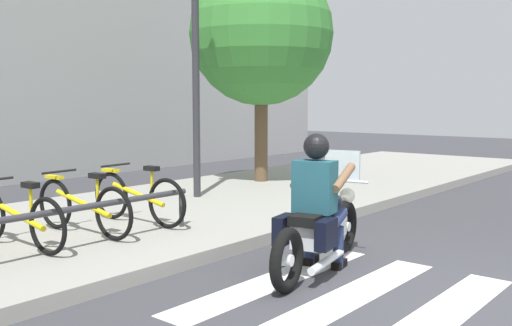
# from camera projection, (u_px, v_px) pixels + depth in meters

# --- Properties ---
(ground_plane) EXTENTS (48.00, 48.00, 0.00)m
(ground_plane) POSITION_uv_depth(u_px,v_px,m) (455.00, 305.00, 4.90)
(ground_plane) COLOR #38383D
(sidewalk) EXTENTS (24.00, 4.40, 0.15)m
(sidewalk) POSITION_uv_depth(u_px,v_px,m) (117.00, 223.00, 7.89)
(sidewalk) COLOR gray
(sidewalk) RESTS_ON ground
(crosswalk_stripe_2) EXTENTS (2.80, 0.40, 0.01)m
(crosswalk_stripe_2) POSITION_uv_depth(u_px,v_px,m) (435.00, 319.00, 4.57)
(crosswalk_stripe_2) COLOR white
(crosswalk_stripe_2) RESTS_ON ground
(crosswalk_stripe_3) EXTENTS (2.80, 0.40, 0.01)m
(crosswalk_stripe_3) POSITION_uv_depth(u_px,v_px,m) (348.00, 298.00, 5.08)
(crosswalk_stripe_3) COLOR white
(crosswalk_stripe_3) RESTS_ON ground
(crosswalk_stripe_4) EXTENTS (2.80, 0.40, 0.01)m
(crosswalk_stripe_4) POSITION_uv_depth(u_px,v_px,m) (276.00, 280.00, 5.59)
(crosswalk_stripe_4) COLOR white
(crosswalk_stripe_4) RESTS_ON ground
(motorcycle) EXTENTS (2.18, 0.83, 1.19)m
(motorcycle) POSITION_uv_depth(u_px,v_px,m) (321.00, 227.00, 5.90)
(motorcycle) COLOR black
(motorcycle) RESTS_ON ground
(rider) EXTENTS (0.70, 0.63, 1.42)m
(rider) POSITION_uv_depth(u_px,v_px,m) (318.00, 193.00, 5.79)
(rider) COLOR #1E4C59
(rider) RESTS_ON ground
(bicycle_1) EXTENTS (0.48, 1.69, 0.74)m
(bicycle_1) POSITION_uv_depth(u_px,v_px,m) (17.00, 217.00, 6.18)
(bicycle_1) COLOR black
(bicycle_1) RESTS_ON sidewalk
(bicycle_2) EXTENTS (0.48, 1.70, 0.76)m
(bicycle_2) POSITION_uv_depth(u_px,v_px,m) (83.00, 206.00, 6.81)
(bicycle_2) COLOR black
(bicycle_2) RESTS_ON sidewalk
(bicycle_3) EXTENTS (0.48, 1.67, 0.77)m
(bicycle_3) POSITION_uv_depth(u_px,v_px,m) (138.00, 197.00, 7.44)
(bicycle_3) COLOR black
(bicycle_3) RESTS_ON sidewalk
(bike_rack) EXTENTS (3.06, 0.07, 0.49)m
(bike_rack) POSITION_uv_depth(u_px,v_px,m) (79.00, 212.00, 6.14)
(bike_rack) COLOR #333338
(bike_rack) RESTS_ON sidewalk
(street_lamp) EXTENTS (0.28, 0.28, 4.34)m
(street_lamp) POSITION_uv_depth(u_px,v_px,m) (196.00, 47.00, 9.35)
(street_lamp) COLOR #2D2D33
(street_lamp) RESTS_ON ground
(tree_near_rack) EXTENTS (2.82, 2.82, 4.48)m
(tree_near_rack) POSITION_uv_depth(u_px,v_px,m) (261.00, 34.00, 11.24)
(tree_near_rack) COLOR brown
(tree_near_rack) RESTS_ON ground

